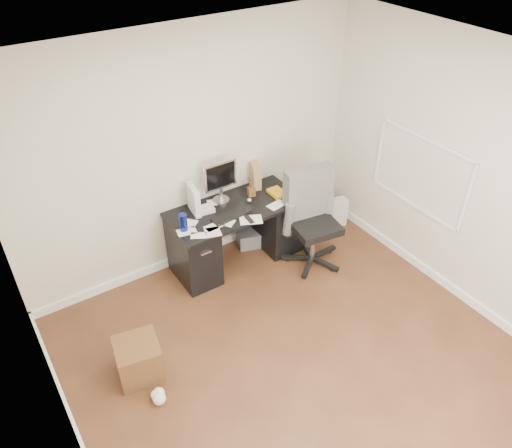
{
  "coord_description": "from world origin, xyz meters",
  "views": [
    {
      "loc": [
        -2.02,
        -2.3,
        3.84
      ],
      "look_at": [
        0.28,
        1.2,
        0.8
      ],
      "focal_mm": 35.0,
      "sensor_mm": 36.0,
      "label": 1
    }
  ],
  "objects": [
    {
      "name": "office_chair",
      "position": [
        1.02,
        1.14,
        0.58
      ],
      "size": [
        0.75,
        0.75,
        1.15
      ],
      "primitive_type": null,
      "rotation": [
        0.0,
        0.0,
        -0.15
      ],
      "color": "#575A57",
      "rests_on": "ground"
    },
    {
      "name": "magazine_file",
      "position": [
        0.73,
        1.91,
        0.9
      ],
      "size": [
        0.2,
        0.28,
        0.3
      ],
      "primitive_type": "cube",
      "rotation": [
        0.0,
        0.0,
        -0.33
      ],
      "color": "#966948",
      "rests_on": "desk"
    },
    {
      "name": "loose_papers",
      "position": [
        0.1,
        1.6,
        0.75
      ],
      "size": [
        1.1,
        0.6,
        0.0
      ],
      "primitive_type": null,
      "color": "white",
      "rests_on": "desk"
    },
    {
      "name": "white_binder",
      "position": [
        -0.12,
        1.81,
        0.91
      ],
      "size": [
        0.16,
        0.29,
        0.32
      ],
      "primitive_type": "cube",
      "rotation": [
        0.0,
        0.0,
        -0.13
      ],
      "color": "silver",
      "rests_on": "desk"
    },
    {
      "name": "computer_mouse",
      "position": [
        0.48,
        1.64,
        0.78
      ],
      "size": [
        0.07,
        0.07,
        0.06
      ],
      "primitive_type": "sphere",
      "rotation": [
        0.0,
        0.0,
        -0.16
      ],
      "color": "silver",
      "rests_on": "desk"
    },
    {
      "name": "paper_remote",
      "position": [
        0.31,
        1.35,
        0.76
      ],
      "size": [
        0.3,
        0.28,
        0.02
      ],
      "primitive_type": null,
      "rotation": [
        0.0,
        0.0,
        -0.46
      ],
      "color": "white",
      "rests_on": "desk"
    },
    {
      "name": "shopping_bag",
      "position": [
        1.72,
        1.54,
        0.19
      ],
      "size": [
        0.3,
        0.23,
        0.38
      ],
      "primitive_type": "cube",
      "rotation": [
        0.0,
        0.0,
        -0.12
      ],
      "color": "silver",
      "rests_on": "ground"
    },
    {
      "name": "desk",
      "position": [
        0.3,
        1.65,
        0.4
      ],
      "size": [
        1.5,
        0.7,
        0.75
      ],
      "color": "black",
      "rests_on": "ground"
    },
    {
      "name": "pen_cup",
      "position": [
        0.58,
        1.76,
        0.87
      ],
      "size": [
        0.12,
        0.12,
        0.24
      ],
      "primitive_type": null,
      "rotation": [
        0.0,
        0.0,
        -0.25
      ],
      "color": "#513217",
      "rests_on": "desk"
    },
    {
      "name": "yellow_book",
      "position": [
        0.84,
        1.61,
        0.77
      ],
      "size": [
        0.17,
        0.22,
        0.04
      ],
      "primitive_type": "cube",
      "rotation": [
        0.0,
        0.0,
        -0.0
      ],
      "color": "gold",
      "rests_on": "desk"
    },
    {
      "name": "wicker_basket",
      "position": [
        -1.3,
        0.74,
        0.19
      ],
      "size": [
        0.45,
        0.45,
        0.39
      ],
      "primitive_type": "cube",
      "rotation": [
        0.0,
        0.0,
        -0.18
      ],
      "color": "#453114",
      "rests_on": "ground"
    },
    {
      "name": "ground",
      "position": [
        0.0,
        0.0,
        0.0
      ],
      "size": [
        4.0,
        4.0,
        0.0
      ],
      "primitive_type": "plane",
      "color": "#462716",
      "rests_on": "ground"
    },
    {
      "name": "travel_mug",
      "position": [
        -0.37,
        1.58,
        0.85
      ],
      "size": [
        0.1,
        0.1,
        0.19
      ],
      "primitive_type": "cylinder",
      "rotation": [
        0.0,
        0.0,
        -0.23
      ],
      "color": "navy",
      "rests_on": "desk"
    },
    {
      "name": "pc_tower",
      "position": [
        1.13,
        1.72,
        0.23
      ],
      "size": [
        0.36,
        0.5,
        0.45
      ],
      "primitive_type": "cube",
      "rotation": [
        0.0,
        0.0,
        0.38
      ],
      "color": "beige",
      "rests_on": "ground"
    },
    {
      "name": "desk_printer",
      "position": [
        0.61,
        1.81,
        0.1
      ],
      "size": [
        0.4,
        0.37,
        0.2
      ],
      "primitive_type": "cube",
      "rotation": [
        0.0,
        0.0,
        -0.32
      ],
      "color": "slate",
      "rests_on": "ground"
    },
    {
      "name": "lcd_monitor",
      "position": [
        0.23,
        1.85,
        1.0
      ],
      "size": [
        0.4,
        0.23,
        0.5
      ],
      "primitive_type": null,
      "rotation": [
        0.0,
        0.0,
        -0.0
      ],
      "color": "silver",
      "rests_on": "desk"
    },
    {
      "name": "room_shell",
      "position": [
        0.03,
        0.03,
        1.66
      ],
      "size": [
        4.02,
        4.02,
        2.71
      ],
      "color": "beige",
      "rests_on": "ground"
    },
    {
      "name": "keyboard",
      "position": [
        0.17,
        1.52,
        0.76
      ],
      "size": [
        0.47,
        0.19,
        0.03
      ],
      "primitive_type": "cube",
      "rotation": [
        0.0,
        0.0,
        0.08
      ],
      "color": "black",
      "rests_on": "desk"
    }
  ]
}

